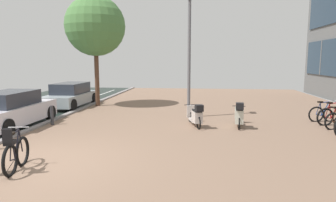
# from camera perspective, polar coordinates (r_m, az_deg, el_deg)

# --- Properties ---
(ground) EXTENTS (21.00, 40.00, 0.13)m
(ground) POSITION_cam_1_polar(r_m,az_deg,el_deg) (7.64, -12.76, -12.12)
(ground) COLOR black
(bicycle_foreground) EXTENTS (0.58, 1.41, 1.12)m
(bicycle_foreground) POSITION_cam_1_polar(r_m,az_deg,el_deg) (7.83, -27.77, -9.10)
(bicycle_foreground) COLOR black
(bicycle_foreground) RESTS_ON ground
(bicycle_rack_05) EXTENTS (1.37, 0.48, 1.01)m
(bicycle_rack_05) POSITION_cam_1_polar(r_m,az_deg,el_deg) (13.36, 29.37, -2.64)
(bicycle_rack_05) COLOR black
(bicycle_rack_05) RESTS_ON ground
(bicycle_rack_06) EXTENTS (1.31, 0.48, 0.94)m
(bicycle_rack_06) POSITION_cam_1_polar(r_m,az_deg,el_deg) (13.97, 27.96, -2.21)
(bicycle_rack_06) COLOR black
(bicycle_rack_06) RESTS_ON ground
(scooter_near) EXTENTS (0.79, 1.78, 0.95)m
(scooter_near) POSITION_cam_1_polar(r_m,az_deg,el_deg) (11.45, 5.42, -2.87)
(scooter_near) COLOR black
(scooter_near) RESTS_ON ground
(scooter_mid) EXTENTS (0.55, 1.73, 1.04)m
(scooter_mid) POSITION_cam_1_polar(r_m,az_deg,el_deg) (11.60, 13.66, -2.76)
(scooter_mid) COLOR black
(scooter_mid) RESTS_ON ground
(parked_car_near) EXTENTS (1.80, 3.93, 1.39)m
(parked_car_near) POSITION_cam_1_polar(r_m,az_deg,el_deg) (12.83, -28.25, -1.57)
(parked_car_near) COLOR silver
(parked_car_near) RESTS_ON ground
(parked_car_far) EXTENTS (1.79, 3.95, 1.31)m
(parked_car_far) POSITION_cam_1_polar(r_m,az_deg,el_deg) (17.25, -18.44, 1.05)
(parked_car_far) COLOR #9EA9AF
(parked_car_far) RESTS_ON ground
(lamp_post) EXTENTS (0.20, 0.52, 5.37)m
(lamp_post) POSITION_cam_1_polar(r_m,az_deg,el_deg) (13.13, 4.13, 9.80)
(lamp_post) COLOR slate
(lamp_post) RESTS_ON ground
(street_tree) EXTENTS (3.28, 3.28, 6.07)m
(street_tree) POSITION_cam_1_polar(r_m,az_deg,el_deg) (17.05, -13.96, 13.92)
(street_tree) COLOR brown
(street_tree) RESTS_ON ground
(bollard_far) EXTENTS (0.12, 0.12, 0.76)m
(bollard_far) POSITION_cam_1_polar(r_m,az_deg,el_deg) (12.63, -21.61, -2.60)
(bollard_far) COLOR #38383D
(bollard_far) RESTS_ON ground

